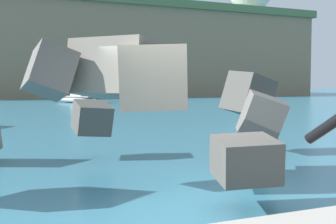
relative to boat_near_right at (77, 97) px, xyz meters
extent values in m
plane|color=teal|center=(-6.13, -39.07, -0.60)|extent=(400.00, 400.00, 0.00)
cube|color=#4C4944|center=(-5.68, -39.88, 0.16)|extent=(1.06, 1.08, 0.72)
cube|color=#4C4944|center=(-6.67, -34.51, 0.43)|extent=(0.89, 1.02, 0.94)
cube|color=#605B56|center=(-8.13, -37.63, 1.48)|extent=(0.95, 0.94, 1.08)
cube|color=#605B56|center=(-3.81, -37.65, 0.57)|extent=(1.22, 1.23, 1.20)
cube|color=slate|center=(-6.95, -37.70, 1.52)|extent=(1.87, 1.89, 1.09)
cube|color=#4C4944|center=(-2.68, -35.43, 0.98)|extent=(1.23, 1.19, 1.33)
cube|color=gray|center=(-6.51, -38.28, 1.42)|extent=(1.55, 1.74, 1.19)
cylinder|color=black|center=(-6.63, -42.60, 0.96)|extent=(0.23, 0.53, 0.41)
ellipsoid|color=beige|center=(-0.04, 0.09, -0.25)|extent=(4.14, 6.13, 0.71)
cube|color=#9C9991|center=(-0.04, 0.09, 0.07)|extent=(3.81, 5.64, 0.10)
cube|color=#B7B2A8|center=(0.16, -0.31, 0.69)|extent=(1.68, 2.06, 1.17)
cube|color=#334C5B|center=(0.16, -0.31, 1.34)|extent=(1.51, 1.85, 0.12)
cube|color=#847056|center=(8.67, 36.26, 6.14)|extent=(70.44, 42.43, 13.48)
cube|color=#4C6B42|center=(8.67, 36.26, 13.48)|extent=(71.85, 43.27, 1.20)
cylinder|color=silver|center=(43.21, 32.89, 15.30)|extent=(5.21, 5.21, 2.43)
camera|label=1|loc=(-9.23, -45.26, 1.25)|focal=46.66mm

